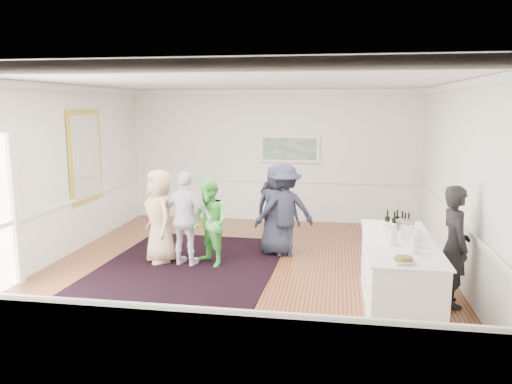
% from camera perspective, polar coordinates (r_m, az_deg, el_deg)
% --- Properties ---
extents(floor, '(8.00, 8.00, 0.00)m').
position_cam_1_polar(floor, '(8.63, -1.53, -9.12)').
color(floor, brown).
rests_on(floor, ground).
extents(ceiling, '(7.00, 8.00, 0.02)m').
position_cam_1_polar(ceiling, '(8.17, -1.64, 12.62)').
color(ceiling, white).
rests_on(ceiling, wall_back).
extents(wall_left, '(0.02, 8.00, 3.20)m').
position_cam_1_polar(wall_left, '(9.54, -22.71, 1.84)').
color(wall_left, white).
rests_on(wall_left, floor).
extents(wall_right, '(0.02, 8.00, 3.20)m').
position_cam_1_polar(wall_right, '(8.33, 22.77, 0.77)').
color(wall_right, white).
rests_on(wall_right, floor).
extents(wall_back, '(7.00, 0.02, 3.20)m').
position_cam_1_polar(wall_back, '(12.17, 1.98, 4.17)').
color(wall_back, white).
rests_on(wall_back, floor).
extents(wall_front, '(7.00, 0.02, 3.20)m').
position_cam_1_polar(wall_front, '(4.46, -11.37, -6.00)').
color(wall_front, white).
rests_on(wall_front, floor).
extents(wainscoting, '(7.00, 8.00, 1.00)m').
position_cam_1_polar(wainscoting, '(8.48, -1.55, -5.92)').
color(wainscoting, white).
rests_on(wainscoting, floor).
extents(mirror, '(0.05, 1.25, 1.85)m').
position_cam_1_polar(mirror, '(10.62, -18.86, 3.90)').
color(mirror, gold).
rests_on(mirror, wall_left).
extents(landscape_painting, '(1.44, 0.06, 0.66)m').
position_cam_1_polar(landscape_painting, '(12.06, 3.84, 4.96)').
color(landscape_painting, white).
rests_on(landscape_painting, wall_back).
extents(area_rug, '(3.17, 4.08, 0.02)m').
position_cam_1_polar(area_rug, '(9.03, -7.59, -8.27)').
color(area_rug, black).
rests_on(area_rug, floor).
extents(serving_table, '(0.93, 2.46, 1.00)m').
position_cam_1_polar(serving_table, '(7.21, 15.93, -9.16)').
color(serving_table, white).
rests_on(serving_table, floor).
extents(bartender, '(0.49, 0.68, 1.72)m').
position_cam_1_polar(bartender, '(7.56, 21.73, -5.76)').
color(bartender, black).
rests_on(bartender, floor).
extents(guest_tan, '(0.94, 0.98, 1.69)m').
position_cam_1_polar(guest_tan, '(9.11, -10.92, -2.74)').
color(guest_tan, tan).
rests_on(guest_tan, floor).
extents(guest_green, '(0.95, 0.94, 1.55)m').
position_cam_1_polar(guest_green, '(8.80, -5.34, -3.52)').
color(guest_green, '#54D354').
rests_on(guest_green, floor).
extents(guest_lilac, '(1.04, 0.56, 1.69)m').
position_cam_1_polar(guest_lilac, '(8.85, -7.99, -3.06)').
color(guest_lilac, silver).
rests_on(guest_lilac, floor).
extents(guest_dark_a, '(1.26, 0.94, 1.73)m').
position_cam_1_polar(guest_dark_a, '(9.36, 3.27, -2.12)').
color(guest_dark_a, '#222639').
rests_on(guest_dark_a, floor).
extents(guest_dark_b, '(0.60, 0.43, 1.57)m').
position_cam_1_polar(guest_dark_b, '(10.35, 2.04, -1.40)').
color(guest_dark_b, black).
rests_on(guest_dark_b, floor).
extents(guest_navy, '(0.92, 0.68, 1.72)m').
position_cam_1_polar(guest_navy, '(9.43, 2.47, -2.04)').
color(guest_navy, '#222639').
rests_on(guest_navy, floor).
extents(wine_bottles, '(0.36, 0.27, 0.31)m').
position_cam_1_polar(wine_bottles, '(7.56, 16.02, -3.16)').
color(wine_bottles, black).
rests_on(wine_bottles, serving_table).
extents(juice_pitchers, '(0.46, 0.63, 0.24)m').
position_cam_1_polar(juice_pitchers, '(6.80, 16.58, -4.94)').
color(juice_pitchers, '#85B741').
rests_on(juice_pitchers, serving_table).
extents(ice_bucket, '(0.26, 0.26, 0.25)m').
position_cam_1_polar(ice_bucket, '(7.21, 16.65, -4.15)').
color(ice_bucket, silver).
rests_on(ice_bucket, serving_table).
extents(nut_bowl, '(0.26, 0.26, 0.07)m').
position_cam_1_polar(nut_bowl, '(6.09, 16.55, -7.47)').
color(nut_bowl, white).
rests_on(nut_bowl, serving_table).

